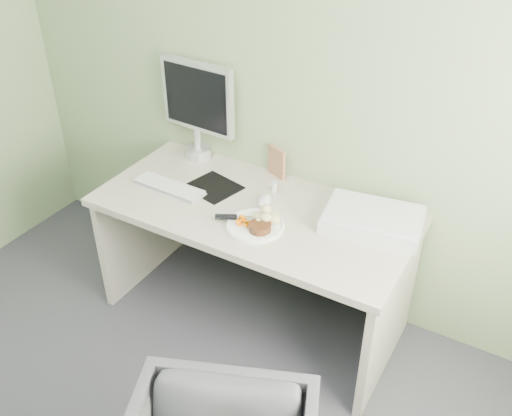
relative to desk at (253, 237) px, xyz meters
The scene contains 14 objects.
wall_back 0.89m from the desk, 90.00° to the left, with size 3.50×3.50×0.00m, color #71855E.
desk is the anchor object (origin of this frame).
plate 0.25m from the desk, 56.11° to the right, with size 0.28×0.28×0.01m, color white.
steak 0.30m from the desk, 51.33° to the right, with size 0.11×0.11×0.03m, color black.
potato_pile 0.27m from the desk, 36.83° to the right, with size 0.11×0.08×0.06m, color tan.
carrot_heap 0.28m from the desk, 73.63° to the right, with size 0.06×0.05×0.04m, color orange.
steak_knife 0.26m from the desk, 94.71° to the right, with size 0.25×0.15×0.02m.
mousepad 0.34m from the desk, 168.15° to the left, with size 0.26×0.23×0.00m, color black.
keyboard 0.51m from the desk, behind, with size 0.39×0.12×0.02m, color white.
computer_mouse 0.21m from the desk, 57.04° to the left, with size 0.06×0.11×0.04m, color white.
photo_frame 0.43m from the desk, 98.59° to the left, with size 0.13×0.02×0.17m, color #A56A4D.
eyedrop_bottle 0.28m from the desk, 83.19° to the left, with size 0.02×0.02×0.07m.
scanner 0.63m from the desk, 14.14° to the left, with size 0.46×0.31×0.07m, color silver.
monitor 0.80m from the desk, 149.59° to the left, with size 0.46×0.14×0.55m.
Camera 1 is at (1.20, -0.41, 2.30)m, focal length 40.00 mm.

